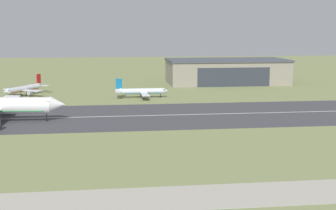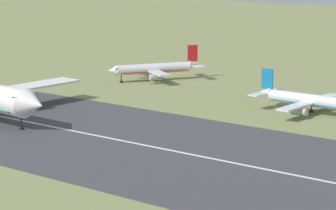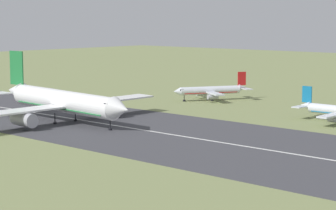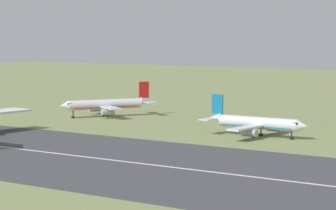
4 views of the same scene
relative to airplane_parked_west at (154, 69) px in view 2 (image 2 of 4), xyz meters
name	(u,v)px [view 2 (image 2 of 4)]	position (x,y,z in m)	size (l,w,h in m)	color
airplane_parked_west	(154,69)	(0.00, 0.00, 0.00)	(19.43, 23.83, 8.50)	silver
airplane_parked_centre	(307,100)	(49.59, -12.02, -0.29)	(22.43, 21.55, 8.13)	silver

